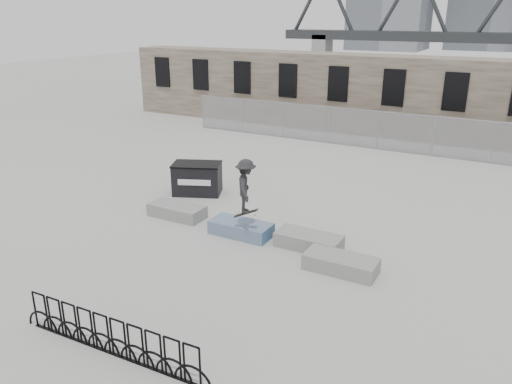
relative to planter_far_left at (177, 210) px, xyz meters
The scene contains 10 objects.
ground 3.56m from the planter_far_left, ahead, with size 120.00×120.00×0.00m, color #B0B0AB.
stone_wall 16.74m from the planter_far_left, 77.65° to the left, with size 36.00×2.58×4.50m.
chainlink_fence 13.01m from the planter_far_left, 74.12° to the left, with size 22.06×0.06×2.02m.
planter_far_left is the anchor object (origin of this frame).
planter_center_left 2.75m from the planter_far_left, ahead, with size 2.00×0.90×0.45m.
planter_center_right 5.01m from the planter_far_left, ahead, with size 2.00×0.90×0.45m.
planter_offset 6.44m from the planter_far_left, ahead, with size 2.00×0.90×0.45m.
dumpster 2.50m from the planter_far_left, 108.13° to the left, with size 2.17×1.79×1.23m.
bike_rack 7.52m from the planter_far_left, 63.17° to the right, with size 4.94×0.21×0.90m.
skateboarder 3.56m from the planter_far_left, 10.64° to the right, with size 1.08×1.25×1.88m.
Camera 1 is at (6.67, -12.87, 6.74)m, focal length 35.00 mm.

